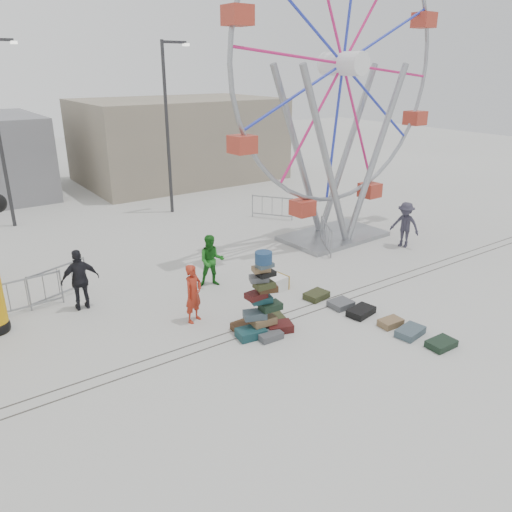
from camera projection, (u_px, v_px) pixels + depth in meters
ground at (283, 336)px, 13.59m from camera, size 90.00×90.00×0.00m
track_line_near at (270, 327)px, 14.04m from camera, size 40.00×0.04×0.01m
track_line_far at (262, 321)px, 14.35m from camera, size 40.00×0.04×0.01m
building_right at (179, 140)px, 31.77m from camera, size 12.00×8.00×5.00m
lamp_post_right at (169, 120)px, 23.61m from camera, size 1.41×0.25×8.00m
suitcase_tower at (262, 310)px, 13.60m from camera, size 1.74×1.46×2.34m
ferris_wheel at (342, 89)px, 19.17m from camera, size 10.61×2.81×12.32m
steamer_trunk at (273, 284)px, 16.22m from camera, size 1.04×0.68×0.45m
row_case_0 at (316, 295)px, 15.75m from camera, size 0.83×0.65×0.20m
row_case_1 at (341, 304)px, 15.18m from camera, size 0.68×0.58×0.19m
row_case_2 at (361, 311)px, 14.70m from camera, size 0.94×0.68×0.21m
row_case_3 at (391, 323)px, 14.07m from camera, size 0.69×0.47×0.20m
row_case_4 at (410, 332)px, 13.58m from camera, size 0.91×0.66×0.20m
row_case_5 at (441, 344)px, 13.01m from camera, size 0.77×0.52×0.19m
barricade_dummy_b at (27, 295)px, 14.73m from camera, size 2.00×0.21×1.10m
barricade_dummy_c at (58, 283)px, 15.56m from camera, size 1.91×0.78×1.10m
barricade_wheel_front at (326, 236)px, 19.80m from camera, size 1.10×1.77×1.10m
barricade_wheel_back at (272, 207)px, 23.85m from camera, size 1.25×1.68×1.10m
pedestrian_red at (193, 293)px, 14.08m from camera, size 0.74×0.63×1.73m
pedestrian_green at (212, 261)px, 16.41m from camera, size 1.05×0.96×1.76m
pedestrian_black at (80, 280)px, 14.79m from camera, size 1.15×0.57×1.89m
pedestrian_grey at (405, 225)px, 20.00m from camera, size 1.00×1.34×1.84m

